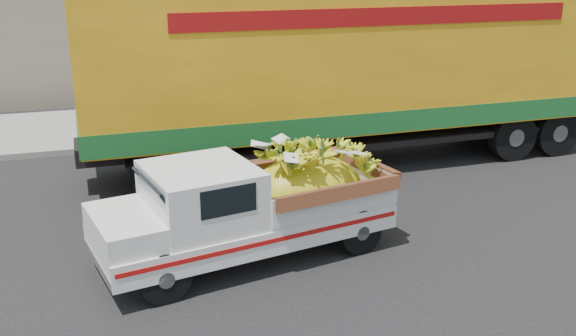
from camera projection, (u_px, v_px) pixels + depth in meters
name	position (u px, v px, depth m)	size (l,w,h in m)	color
ground	(309.00, 241.00, 10.61)	(100.00, 100.00, 0.00)	black
curb	(232.00, 138.00, 16.23)	(60.00, 0.25, 0.15)	gray
sidewalk	(216.00, 119.00, 18.14)	(60.00, 4.00, 0.14)	gray
pickup_truck	(266.00, 202.00, 9.94)	(4.78, 2.56, 1.59)	black
semi_trailer	(357.00, 69.00, 14.00)	(12.02, 2.83, 3.80)	black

